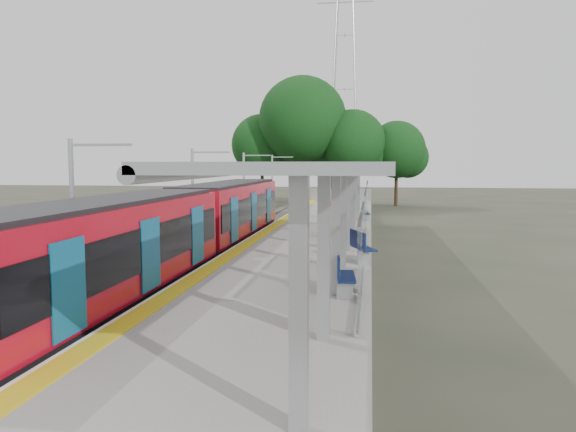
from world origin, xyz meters
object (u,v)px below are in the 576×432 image
Objects in this scene: train at (186,227)px; info_pillar_near at (297,295)px; bench_mid at (361,245)px; info_pillar_far at (333,223)px; bench_near at (342,273)px; bench_far at (365,212)px; litter_bin at (323,236)px.

train is 17.36× the size of info_pillar_near.
info_pillar_far reaches higher than bench_mid.
train is at bearing 131.99° from bench_near.
litter_bin reaches higher than bench_far.
info_pillar_near is (-1.29, -8.51, 0.09)m from bench_mid.
info_pillar_near is at bearing -88.14° from litter_bin.
info_pillar_near is at bearing -58.59° from train.
bench_near is 3.28m from info_pillar_near.
train is 7.64m from info_pillar_far.
info_pillar_near is at bearing -109.96° from bench_near.
info_pillar_near reaches higher than bench_mid.
litter_bin is (-1.26, 8.64, -0.09)m from bench_near.
bench_near is at bearing -81.71° from litter_bin.
bench_far is 0.86× the size of info_pillar_near.
bench_near is 0.94× the size of info_pillar_far.
litter_bin is at bearing -104.23° from bench_far.
train is at bearing 151.29° from bench_mid.
train is at bearing -114.66° from info_pillar_far.
train is 5.91m from litter_bin.
info_pillar_far reaches higher than bench_near.
bench_far is 24.11m from info_pillar_near.
info_pillar_near reaches higher than litter_bin.
info_pillar_far reaches higher than bench_far.
bench_mid is at bearing -96.49° from bench_far.
info_pillar_near reaches higher than bench_far.
info_pillar_near is at bearing -66.27° from info_pillar_far.
bench_near is 5.37m from bench_mid.
bench_mid is 1.25× the size of bench_far.
bench_mid is 0.96× the size of info_pillar_far.
bench_mid is at bearing 81.08° from bench_near.
bench_far is (7.07, 14.57, -0.57)m from train.
info_pillar_near is 0.89× the size of info_pillar_far.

